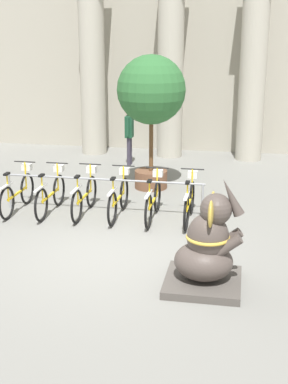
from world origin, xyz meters
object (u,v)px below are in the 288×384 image
object	(u,v)px
bicycle_0	(18,192)
bicycle_5	(189,202)
person_pedestrian	(129,131)
bicycle_1	(51,194)
elephant_statue	(207,250)
bicycle_2	(85,195)
bicycle_4	(153,200)
potted_tree	(151,95)
bicycle_3	(119,198)

from	to	relation	value
bicycle_0	bicycle_5	size ratio (longest dim) A/B	1.00
person_pedestrian	bicycle_1	bearing A→B (deg)	-99.43
elephant_statue	bicycle_0	bearing A→B (deg)	146.26
bicycle_1	person_pedestrian	xyz separation A→B (m)	(0.74, 4.43, 0.57)
elephant_statue	person_pedestrian	world-z (taller)	elephant_statue
bicycle_0	bicycle_2	world-z (taller)	same
bicycle_2	person_pedestrian	xyz separation A→B (m)	(0.01, 4.39, 0.57)
bicycle_0	bicycle_5	bearing A→B (deg)	0.51
bicycle_0	bicycle_4	distance (m)	2.92
bicycle_0	elephant_statue	distance (m)	5.05
potted_tree	person_pedestrian	bearing A→B (deg)	114.67
bicycle_5	bicycle_3	bearing A→B (deg)	179.58
bicycle_0	bicycle_4	xyz separation A→B (m)	(2.92, 0.00, 0.00)
bicycle_1	bicycle_2	world-z (taller)	same
bicycle_3	potted_tree	xyz separation A→B (m)	(0.29, 2.20, 1.84)
bicycle_4	bicycle_3	bearing A→B (deg)	176.90
bicycle_5	elephant_statue	xyz separation A→B (m)	(0.55, -2.84, 0.18)
bicycle_0	person_pedestrian	bearing A→B (deg)	71.77
bicycle_3	bicycle_4	xyz separation A→B (m)	(0.73, -0.04, 0.00)
bicycle_1	elephant_statue	bearing A→B (deg)	-39.15
bicycle_2	bicycle_5	bearing A→B (deg)	-0.54
bicycle_2	person_pedestrian	bearing A→B (deg)	89.92
bicycle_1	bicycle_3	size ratio (longest dim) A/B	1.00
bicycle_5	person_pedestrian	xyz separation A→B (m)	(-2.18, 4.41, 0.57)
bicycle_2	bicycle_3	size ratio (longest dim) A/B	1.00
bicycle_0	bicycle_4	bearing A→B (deg)	0.07
bicycle_5	bicycle_4	bearing A→B (deg)	-177.73
bicycle_0	bicycle_3	size ratio (longest dim) A/B	1.00
bicycle_4	elephant_statue	size ratio (longest dim) A/B	1.02
bicycle_4	bicycle_0	bearing A→B (deg)	-179.93
bicycle_4	bicycle_5	distance (m)	0.73
elephant_statue	potted_tree	bearing A→B (deg)	108.85
bicycle_0	elephant_statue	size ratio (longest dim) A/B	1.02
bicycle_2	bicycle_4	xyz separation A→B (m)	(1.46, -0.05, 0.00)
bicycle_0	bicycle_3	xyz separation A→B (m)	(2.19, 0.04, 0.00)
bicycle_0	elephant_statue	world-z (taller)	elephant_statue
bicycle_3	bicycle_5	xyz separation A→B (m)	(1.46, -0.01, 0.00)
bicycle_3	potted_tree	bearing A→B (deg)	82.54
elephant_statue	bicycle_4	bearing A→B (deg)	114.54
bicycle_0	bicycle_1	world-z (taller)	same
bicycle_0	bicycle_5	xyz separation A→B (m)	(3.65, 0.03, 0.00)
bicycle_1	bicycle_4	distance (m)	2.19
person_pedestrian	bicycle_2	bearing A→B (deg)	-90.08
bicycle_3	bicycle_4	size ratio (longest dim) A/B	1.00
bicycle_5	elephant_statue	bearing A→B (deg)	-78.97
bicycle_5	potted_tree	size ratio (longest dim) A/B	0.55
bicycle_3	bicycle_5	size ratio (longest dim) A/B	1.00
person_pedestrian	potted_tree	distance (m)	2.73
potted_tree	bicycle_4	bearing A→B (deg)	-78.86
elephant_statue	person_pedestrian	distance (m)	7.76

